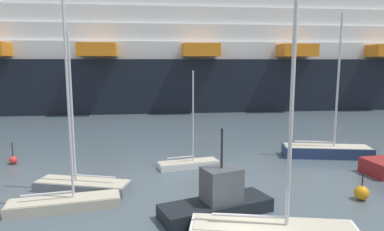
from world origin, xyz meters
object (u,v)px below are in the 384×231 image
(sailboat_2, at_px, (83,184))
(sailboat_4, at_px, (273,231))
(sailboat_0, at_px, (327,150))
(fishing_boat_1, at_px, (218,199))
(sailboat_3, at_px, (65,199))
(sailboat_1, at_px, (189,163))
(cruise_ship, at_px, (191,53))
(channel_buoy_0, at_px, (13,160))
(channel_buoy_2, at_px, (362,193))

(sailboat_2, xyz_separation_m, sailboat_4, (8.64, -6.87, 0.12))
(sailboat_0, bearing_deg, fishing_boat_1, -126.58)
(sailboat_3, bearing_deg, fishing_boat_1, -20.14)
(sailboat_1, xyz_separation_m, cruise_ship, (4.16, 34.81, 8.27))
(sailboat_0, xyz_separation_m, sailboat_3, (-17.55, -7.51, -0.07))
(channel_buoy_0, bearing_deg, sailboat_2, -45.14)
(sailboat_2, bearing_deg, cruise_ship, -87.92)
(channel_buoy_0, relative_size, cruise_ship, 0.01)
(sailboat_1, distance_m, sailboat_2, 7.35)
(sailboat_0, xyz_separation_m, sailboat_2, (-17.15, -5.04, -0.15))
(channel_buoy_2, bearing_deg, sailboat_3, 177.55)
(channel_buoy_0, bearing_deg, cruise_ship, 63.18)
(fishing_boat_1, xyz_separation_m, channel_buoy_0, (-12.85, 9.88, -0.45))
(sailboat_1, xyz_separation_m, sailboat_3, (-6.80, -6.08, 0.17))
(sailboat_1, relative_size, sailboat_3, 0.63)
(sailboat_0, bearing_deg, sailboat_4, -113.69)
(channel_buoy_0, relative_size, channel_buoy_2, 1.12)
(channel_buoy_2, xyz_separation_m, cruise_ship, (-4.25, 41.54, 8.21))
(sailboat_1, relative_size, channel_buoy_0, 4.23)
(sailboat_0, height_order, channel_buoy_2, sailboat_0)
(channel_buoy_0, height_order, cruise_ship, cruise_ship)
(sailboat_4, bearing_deg, fishing_boat_1, 132.56)
(sailboat_0, relative_size, cruise_ship, 0.08)
(sailboat_0, xyz_separation_m, sailboat_1, (-10.75, -1.43, -0.23))
(channel_buoy_0, bearing_deg, sailboat_3, -56.79)
(sailboat_0, xyz_separation_m, cruise_ship, (-6.59, 33.38, 8.04))
(sailboat_1, bearing_deg, sailboat_3, -149.64)
(sailboat_2, xyz_separation_m, cruise_ship, (10.57, 38.42, 8.18))
(cruise_ship, bearing_deg, sailboat_2, -105.55)
(sailboat_3, height_order, sailboat_4, sailboat_3)
(sailboat_1, relative_size, sailboat_4, 0.70)
(channel_buoy_0, distance_m, channel_buoy_2, 22.57)
(cruise_ship, bearing_deg, sailboat_3, -105.18)
(sailboat_2, bearing_deg, sailboat_3, 98.36)
(sailboat_2, distance_m, sailboat_4, 11.04)
(sailboat_1, height_order, sailboat_4, sailboat_4)
(sailboat_4, distance_m, cruise_ship, 46.05)
(channel_buoy_2, bearing_deg, fishing_boat_1, -173.71)
(sailboat_3, bearing_deg, sailboat_2, 72.38)
(channel_buoy_0, distance_m, cruise_ship, 37.37)
(sailboat_2, height_order, channel_buoy_0, sailboat_2)
(sailboat_0, xyz_separation_m, channel_buoy_2, (-2.34, -8.16, -0.17))
(cruise_ship, bearing_deg, sailboat_4, -92.61)
(sailboat_0, xyz_separation_m, sailboat_4, (-8.51, -11.91, -0.03))
(fishing_boat_1, bearing_deg, sailboat_1, 75.71)
(sailboat_4, relative_size, channel_buoy_2, 6.80)
(sailboat_4, xyz_separation_m, cruise_ship, (1.92, 45.29, 8.07))
(sailboat_4, height_order, fishing_boat_1, sailboat_4)
(sailboat_1, distance_m, channel_buoy_0, 12.49)
(sailboat_4, relative_size, fishing_boat_1, 1.66)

